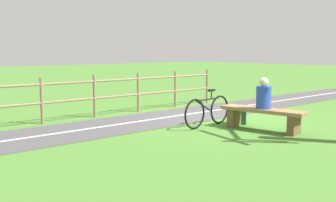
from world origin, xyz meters
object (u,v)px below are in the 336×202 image
object	(u,v)px
person_seated	(264,95)
backpack	(241,115)
bench	(263,115)
bicycle	(208,111)

from	to	relation	value
person_seated	backpack	size ratio (longest dim) A/B	1.64
bench	person_seated	size ratio (longest dim) A/B	2.87
bench	person_seated	xyz separation A→B (m)	(-0.01, -0.00, 0.45)
bicycle	backpack	distance (m)	0.95
bench	person_seated	bearing A→B (deg)	180.00
person_seated	bicycle	distance (m)	1.39
person_seated	backpack	xyz separation A→B (m)	(0.87, -0.29, -0.60)
bicycle	backpack	world-z (taller)	bicycle
backpack	bicycle	bearing A→B (deg)	70.87
bench	backpack	world-z (taller)	bench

